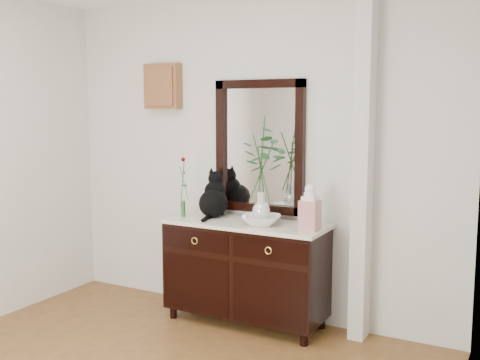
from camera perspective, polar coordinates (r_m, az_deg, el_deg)
The scene contains 10 objects.
wall_back at distance 4.73m, azimuth 0.94°, elevation 2.36°, with size 3.60×0.04×2.70m, color silver.
pilaster at distance 4.28m, azimuth 12.42°, elevation 1.67°, with size 0.12×0.20×2.70m, color silver.
sideboard at distance 4.62m, azimuth 0.59°, elevation -8.82°, with size 1.33×0.52×0.82m.
wall_mirror at distance 4.66m, azimuth 1.96°, elevation 3.39°, with size 0.80×0.06×1.10m.
key_cabinet at distance 5.12m, azimuth -7.85°, elevation 9.39°, with size 0.35×0.10×0.40m, color brown.
cat at distance 4.71m, azimuth -2.73°, elevation -1.42°, with size 0.27×0.34×0.39m, color black, non-canonical shape.
lotus_bowl at distance 4.41m, azimuth 2.16°, elevation -4.09°, with size 0.31×0.31×0.08m, color white.
vase_branches at distance 4.35m, azimuth 2.18°, elevation 1.11°, with size 0.40×0.40×0.84m, color silver, non-canonical shape.
bud_vase_rose at distance 4.73m, azimuth -5.84°, elevation -0.65°, with size 0.06×0.06×0.51m, color #2B672E, non-canonical shape.
ginger_jar at distance 4.21m, azimuth 7.12°, elevation -2.67°, with size 0.14×0.14×0.36m, color white, non-canonical shape.
Camera 1 is at (2.16, -2.20, 1.76)m, focal length 42.00 mm.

